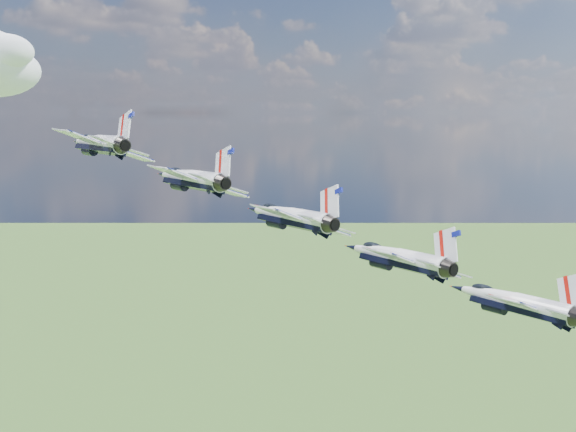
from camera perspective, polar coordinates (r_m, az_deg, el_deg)
jet_0 at (r=86.20m, az=-14.83°, el=5.58°), size 12.03×16.15×8.16m
jet_1 at (r=80.79m, az=-7.82°, el=2.97°), size 12.03×16.15×8.16m
jet_2 at (r=76.92m, az=0.00°, el=0.00°), size 12.03×16.15×8.16m
jet_3 at (r=74.84m, az=8.45°, el=-3.21°), size 12.03×16.15×8.16m
jet_4 at (r=74.70m, az=17.20°, el=-6.44°), size 12.03×16.15×8.16m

